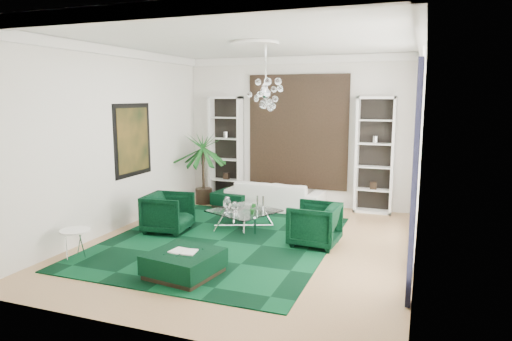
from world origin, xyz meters
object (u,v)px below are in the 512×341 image
at_px(coffee_table, 244,220).
at_px(ottoman_front, 184,264).
at_px(ottoman_side, 234,199).
at_px(armchair_right, 315,224).
at_px(palm, 203,158).
at_px(side_table, 76,244).
at_px(armchair_left, 168,213).
at_px(sofa, 275,195).

relative_size(coffee_table, ottoman_front, 1.20).
bearing_deg(ottoman_side, armchair_right, -41.12).
xyz_separation_m(ottoman_front, palm, (-1.97, 4.60, 1.00)).
height_order(ottoman_side, side_table, side_table).
height_order(armchair_left, palm, palm).
distance_m(armchair_left, side_table, 2.05).
bearing_deg(coffee_table, armchair_right, -17.76).
bearing_deg(sofa, palm, 3.91).
xyz_separation_m(armchair_left, ottoman_front, (1.48, -2.00, -0.21)).
xyz_separation_m(coffee_table, ottoman_front, (0.08, -2.73, -0.01)).
height_order(sofa, side_table, sofa).
height_order(armchair_left, armchair_right, same).
relative_size(armchair_left, ottoman_side, 0.99).
distance_m(ottoman_side, palm, 1.36).
distance_m(sofa, coffee_table, 1.93).
relative_size(side_table, palm, 0.22).
height_order(armchair_right, ottoman_front, armchair_right).
bearing_deg(ottoman_front, armchair_right, 54.59).
relative_size(ottoman_front, palm, 0.42).
bearing_deg(side_table, armchair_right, 29.73).
relative_size(armchair_left, ottoman_front, 0.89).
relative_size(ottoman_side, side_table, 1.73).
distance_m(ottoman_front, palm, 5.10).
bearing_deg(armchair_left, coffee_table, -67.89).
bearing_deg(palm, ottoman_side, -6.00).
bearing_deg(armchair_left, ottoman_side, -15.17).
bearing_deg(palm, side_table, -92.49).
distance_m(ottoman_front, side_table, 2.17).
height_order(sofa, coffee_table, sofa).
height_order(sofa, ottoman_side, sofa).
bearing_deg(ottoman_front, palm, 113.24).
xyz_separation_m(coffee_table, ottoman_side, (-0.98, 1.77, -0.01)).
bearing_deg(sofa, armchair_right, 125.05).
bearing_deg(sofa, ottoman_front, 92.37).
bearing_deg(palm, sofa, 1.77).
xyz_separation_m(ottoman_side, palm, (-0.91, 0.10, 1.00)).
xyz_separation_m(armchair_right, coffee_table, (-1.65, 0.53, -0.20)).
xyz_separation_m(armchair_left, palm, (-0.49, 2.60, 0.79)).
bearing_deg(ottoman_side, side_table, -104.06).
relative_size(sofa, coffee_table, 2.00).
relative_size(armchair_left, coffee_table, 0.75).
relative_size(armchair_left, palm, 0.37).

